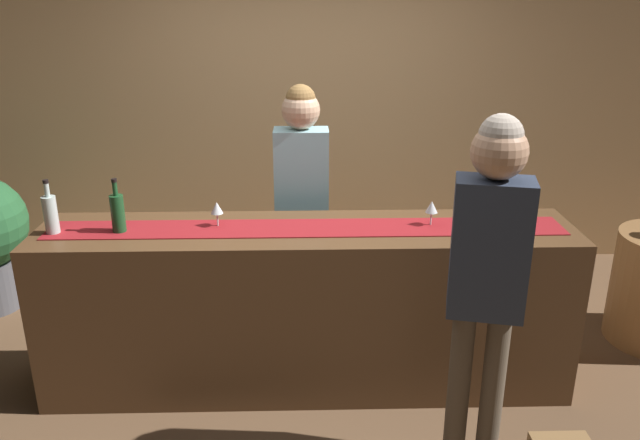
{
  "coord_description": "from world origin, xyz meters",
  "views": [
    {
      "loc": [
        -0.01,
        -3.26,
        2.23
      ],
      "look_at": [
        0.07,
        0.0,
        1.03
      ],
      "focal_mm": 35.56,
      "sensor_mm": 36.0,
      "label": 1
    }
  ],
  "objects": [
    {
      "name": "bartender",
      "position": [
        -0.03,
        0.58,
        1.04
      ],
      "size": [
        0.34,
        0.24,
        1.69
      ],
      "rotation": [
        0.0,
        0.0,
        3.14
      ],
      "color": "#26262B",
      "rests_on": "ground"
    },
    {
      "name": "bar_counter",
      "position": [
        0.0,
        0.0,
        0.49
      ],
      "size": [
        2.99,
        0.6,
        0.98
      ],
      "primitive_type": "cube",
      "color": "#543821",
      "rests_on": "ground"
    },
    {
      "name": "customer_sipping",
      "position": [
        0.82,
        -0.68,
        1.08
      ],
      "size": [
        0.38,
        0.27,
        1.74
      ],
      "rotation": [
        0.0,
        0.0,
        -0.22
      ],
      "color": "brown",
      "rests_on": "ground"
    },
    {
      "name": "back_wall",
      "position": [
        0.0,
        1.9,
        1.45
      ],
      "size": [
        6.0,
        0.12,
        2.9
      ],
      "primitive_type": "cube",
      "color": "tan",
      "rests_on": "ground"
    },
    {
      "name": "ground_plane",
      "position": [
        0.0,
        0.0,
        0.0
      ],
      "size": [
        10.0,
        10.0,
        0.0
      ],
      "primitive_type": "plane",
      "color": "brown"
    },
    {
      "name": "wine_glass_mid_counter",
      "position": [
        0.69,
        0.03,
        1.08
      ],
      "size": [
        0.07,
        0.07,
        0.14
      ],
      "color": "silver",
      "rests_on": "bar_counter"
    },
    {
      "name": "wine_bottle_green",
      "position": [
        -1.02,
        -0.03,
        1.09
      ],
      "size": [
        0.07,
        0.07,
        0.3
      ],
      "color": "#194723",
      "rests_on": "bar_counter"
    },
    {
      "name": "wine_glass_near_customer",
      "position": [
        0.96,
        -0.05,
        1.08
      ],
      "size": [
        0.07,
        0.07,
        0.14
      ],
      "color": "silver",
      "rests_on": "bar_counter"
    },
    {
      "name": "wine_bottle_clear",
      "position": [
        -1.37,
        -0.04,
        1.09
      ],
      "size": [
        0.07,
        0.07,
        0.3
      ],
      "color": "#B2C6C1",
      "rests_on": "bar_counter"
    },
    {
      "name": "wine_glass_far_end",
      "position": [
        -0.49,
        0.04,
        1.08
      ],
      "size": [
        0.07,
        0.07,
        0.14
      ],
      "color": "silver",
      "rests_on": "bar_counter"
    },
    {
      "name": "counter_runner_cloth",
      "position": [
        0.0,
        0.0,
        0.98
      ],
      "size": [
        2.84,
        0.28,
        0.01
      ],
      "primitive_type": "cube",
      "color": "maroon",
      "rests_on": "bar_counter"
    }
  ]
}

